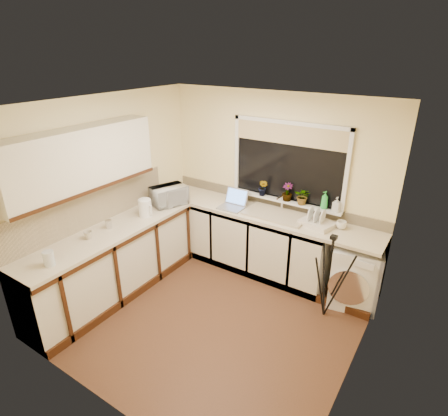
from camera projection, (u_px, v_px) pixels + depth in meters
floor at (212, 315)px, 4.43m from camera, size 3.20×3.20×0.00m
ceiling at (209, 105)px, 3.45m from camera, size 3.20×3.20×0.00m
wall_back at (273, 183)px, 5.09m from camera, size 3.20×0.00×3.20m
wall_front at (97, 295)px, 2.79m from camera, size 3.20×0.00×3.20m
wall_left at (109, 193)px, 4.75m from camera, size 0.00×3.00×3.00m
wall_right at (365, 268)px, 3.14m from camera, size 0.00×3.00×3.00m
base_cabinet_back at (241, 237)px, 5.34m from camera, size 2.55×0.60×0.86m
base_cabinet_left at (114, 263)px, 4.68m from camera, size 0.54×2.40×0.86m
worktop_back at (262, 213)px, 5.00m from camera, size 3.20×0.60×0.04m
worktop_left at (110, 232)px, 4.50m from camera, size 0.60×2.40×0.04m
upper_cabinet at (80, 160)px, 4.09m from camera, size 0.28×1.90×0.70m
splashback_left at (91, 208)px, 4.55m from camera, size 0.02×2.40×0.45m
splashback_back at (272, 200)px, 5.19m from camera, size 3.20×0.02×0.14m
window_glass at (288, 163)px, 4.85m from camera, size 1.50×0.02×1.00m
window_blind at (289, 135)px, 4.68m from camera, size 1.50×0.02×0.25m
windowsill at (284, 200)px, 5.02m from camera, size 1.60×0.14×0.03m
sink at (276, 214)px, 4.89m from camera, size 0.82×0.46×0.03m
faucet at (282, 203)px, 4.98m from camera, size 0.03×0.03×0.24m
washing_machine at (355, 275)px, 4.52m from camera, size 0.65×0.64×0.79m
laptop at (234, 203)px, 5.13m from camera, size 0.34×0.35×0.24m
kettle at (145, 208)px, 4.84m from camera, size 0.17×0.17×0.22m
dish_rack at (317, 223)px, 4.61m from camera, size 0.46×0.38×0.06m
tripod at (329, 277)px, 4.23m from camera, size 0.59×0.59×1.07m
glass_jug at (49, 258)px, 3.75m from camera, size 0.11×0.11×0.16m
steel_jar at (109, 224)px, 4.53m from camera, size 0.08×0.08×0.11m
microwave at (169, 195)px, 5.19m from camera, size 0.47×0.56×0.26m
plant_b at (263, 188)px, 5.08m from camera, size 0.15×0.13×0.24m
plant_c at (287, 192)px, 4.92m from camera, size 0.16×0.16×0.24m
plant_d at (303, 196)px, 4.81m from camera, size 0.22×0.20×0.23m
soap_bottle_green at (325, 200)px, 4.68m from camera, size 0.12×0.12×0.23m
soap_bottle_clear at (337, 204)px, 4.61m from camera, size 0.09×0.10×0.19m
cup_back at (341, 225)px, 4.52m from camera, size 0.15×0.15×0.10m
cup_left at (88, 235)px, 4.28m from camera, size 0.10×0.10×0.09m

